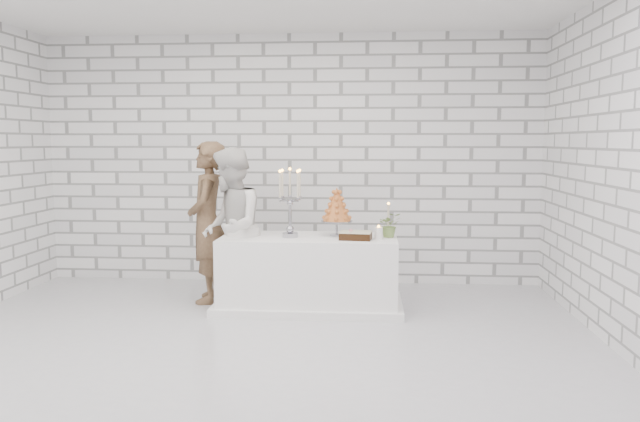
{
  "coord_description": "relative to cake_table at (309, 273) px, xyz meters",
  "views": [
    {
      "loc": [
        0.97,
        -5.04,
        1.72
      ],
      "look_at": [
        0.49,
        0.96,
        1.05
      ],
      "focal_mm": 35.06,
      "sensor_mm": 36.0,
      "label": 1
    }
  ],
  "objects": [
    {
      "name": "ground",
      "position": [
        -0.35,
        -1.26,
        -0.38
      ],
      "size": [
        6.0,
        5.0,
        0.01
      ],
      "primitive_type": "cube",
      "color": "silver",
      "rests_on": "ground"
    },
    {
      "name": "wall_back",
      "position": [
        -0.35,
        1.24,
        1.12
      ],
      "size": [
        6.0,
        0.01,
        3.0
      ],
      "primitive_type": "cube",
      "color": "white",
      "rests_on": "ground"
    },
    {
      "name": "wall_front",
      "position": [
        -0.35,
        -3.76,
        1.12
      ],
      "size": [
        6.0,
        0.01,
        3.0
      ],
      "primitive_type": "cube",
      "color": "white",
      "rests_on": "ground"
    },
    {
      "name": "wall_right",
      "position": [
        2.65,
        -1.26,
        1.12
      ],
      "size": [
        0.01,
        5.0,
        3.0
      ],
      "primitive_type": "cube",
      "color": "white",
      "rests_on": "ground"
    },
    {
      "name": "cake_table",
      "position": [
        0.0,
        0.0,
        0.0
      ],
      "size": [
        1.8,
        0.8,
        0.75
      ],
      "primitive_type": "cube",
      "color": "white",
      "rests_on": "ground"
    },
    {
      "name": "groom",
      "position": [
        -1.11,
        0.21,
        0.49
      ],
      "size": [
        0.48,
        0.67,
        1.72
      ],
      "primitive_type": "imported",
      "rotation": [
        0.0,
        0.0,
        -1.46
      ],
      "color": "brown",
      "rests_on": "ground"
    },
    {
      "name": "bride",
      "position": [
        -0.81,
        -0.03,
        0.46
      ],
      "size": [
        0.76,
        0.91,
        1.66
      ],
      "primitive_type": "imported",
      "rotation": [
        0.0,
        0.0,
        -1.39
      ],
      "color": "white",
      "rests_on": "ground"
    },
    {
      "name": "candelabra",
      "position": [
        -0.19,
        -0.05,
        0.73
      ],
      "size": [
        0.29,
        0.29,
        0.71
      ],
      "primitive_type": null,
      "rotation": [
        0.0,
        0.0,
        0.01
      ],
      "color": "#9999A3",
      "rests_on": "cake_table"
    },
    {
      "name": "croquembouche",
      "position": [
        0.28,
        0.1,
        0.63
      ],
      "size": [
        0.34,
        0.34,
        0.5
      ],
      "primitive_type": null,
      "rotation": [
        0.0,
        0.0,
        0.05
      ],
      "color": "#A04D1B",
      "rests_on": "cake_table"
    },
    {
      "name": "chocolate_cake",
      "position": [
        0.48,
        -0.14,
        0.42
      ],
      "size": [
        0.33,
        0.25,
        0.08
      ],
      "primitive_type": "cube",
      "rotation": [
        0.0,
        0.0,
        -0.1
      ],
      "color": "black",
      "rests_on": "cake_table"
    },
    {
      "name": "pillar_candle",
      "position": [
        0.71,
        -0.11,
        0.44
      ],
      "size": [
        0.09,
        0.09,
        0.12
      ],
      "primitive_type": "cylinder",
      "rotation": [
        0.0,
        0.0,
        0.21
      ],
      "color": "white",
      "rests_on": "cake_table"
    },
    {
      "name": "extra_taper",
      "position": [
        0.82,
        0.19,
        0.54
      ],
      "size": [
        0.08,
        0.08,
        0.32
      ],
      "primitive_type": "cylinder",
      "rotation": [
        0.0,
        0.0,
        -0.35
      ],
      "color": "beige",
      "rests_on": "cake_table"
    },
    {
      "name": "flowers",
      "position": [
        0.83,
        0.03,
        0.5
      ],
      "size": [
        0.26,
        0.23,
        0.25
      ],
      "primitive_type": "imported",
      "rotation": [
        0.0,
        0.0,
        0.16
      ],
      "color": "#406C32",
      "rests_on": "cake_table"
    }
  ]
}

